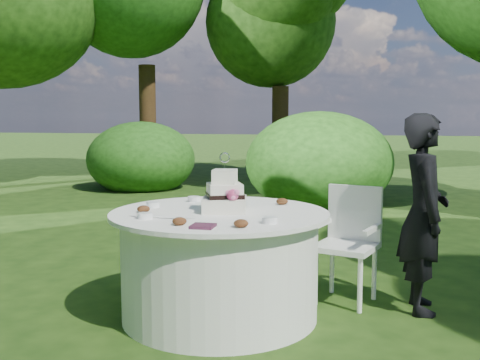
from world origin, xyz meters
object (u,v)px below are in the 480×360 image
guest (423,213)px  cake (225,196)px  table (220,264)px  chair (350,235)px  napkins (203,226)px

guest → cake: size_ratio=3.47×
table → cake: (0.04, 0.01, 0.50)m
table → chair: chair is taller
napkins → table: napkins is taller
napkins → guest: (1.38, 1.04, -0.04)m
napkins → table: 0.70m
chair → napkins: bearing=-125.9°
table → chair: (0.90, 0.59, 0.13)m
napkins → guest: guest is taller
napkins → guest: size_ratio=0.10×
guest → chair: (-0.53, 0.13, -0.21)m
table → cake: bearing=15.4°
cake → chair: (0.86, 0.58, -0.36)m
chair → cake: bearing=-146.1°
napkins → table: (-0.05, 0.58, -0.39)m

